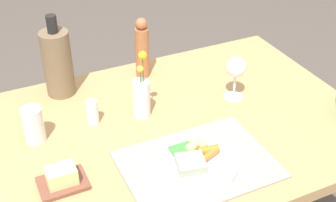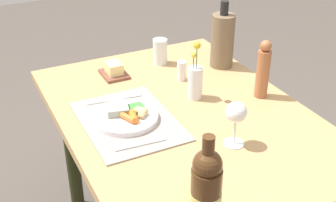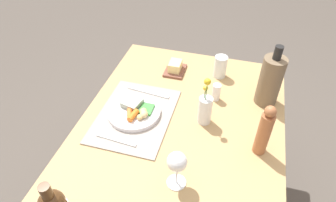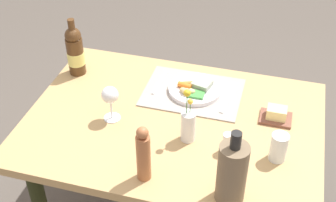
# 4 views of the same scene
# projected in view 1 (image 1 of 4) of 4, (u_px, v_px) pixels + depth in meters

# --- Properties ---
(dining_table) EXTENTS (1.21, 0.86, 0.72)m
(dining_table) POSITION_uv_depth(u_px,v_px,m) (177.00, 146.00, 1.55)
(dining_table) COLOR tan
(dining_table) RESTS_ON ground_plane
(placemat) EXTENTS (0.43, 0.31, 0.01)m
(placemat) POSITION_uv_depth(u_px,v_px,m) (198.00, 164.00, 1.33)
(placemat) COLOR gray
(placemat) RESTS_ON dining_table
(dinner_plate) EXTENTS (0.23, 0.23, 0.05)m
(dinner_plate) POSITION_uv_depth(u_px,v_px,m) (196.00, 161.00, 1.31)
(dinner_plate) COLOR white
(dinner_plate) RESTS_ON placemat
(fork) EXTENTS (0.04, 0.22, 0.00)m
(fork) POSITION_uv_depth(u_px,v_px,m) (145.00, 178.00, 1.27)
(fork) COLOR silver
(fork) RESTS_ON placemat
(knife) EXTENTS (0.03, 0.17, 0.00)m
(knife) POSITION_uv_depth(u_px,v_px,m) (249.00, 152.00, 1.36)
(knife) COLOR silver
(knife) RESTS_ON placemat
(butter_dish) EXTENTS (0.13, 0.10, 0.06)m
(butter_dish) POSITION_uv_depth(u_px,v_px,m) (62.00, 179.00, 1.25)
(butter_dish) COLOR brown
(butter_dish) RESTS_ON dining_table
(flower_vase) EXTENTS (0.06, 0.06, 0.24)m
(flower_vase) POSITION_uv_depth(u_px,v_px,m) (141.00, 96.00, 1.49)
(flower_vase) COLOR silver
(flower_vase) RESTS_ON dining_table
(salt_shaker) EXTENTS (0.04, 0.04, 0.08)m
(salt_shaker) POSITION_uv_depth(u_px,v_px,m) (92.00, 112.00, 1.48)
(salt_shaker) COLOR white
(salt_shaker) RESTS_ON dining_table
(pepper_mill) EXTENTS (0.05, 0.05, 0.23)m
(pepper_mill) POSITION_uv_depth(u_px,v_px,m) (142.00, 49.00, 1.69)
(pepper_mill) COLOR #A3613A
(pepper_mill) RESTS_ON dining_table
(water_tumbler) EXTENTS (0.06, 0.06, 0.11)m
(water_tumbler) POSITION_uv_depth(u_px,v_px,m) (34.00, 127.00, 1.40)
(water_tumbler) COLOR silver
(water_tumbler) RESTS_ON dining_table
(cooler_bottle) EXTENTS (0.10, 0.10, 0.29)m
(cooler_bottle) POSITION_uv_depth(u_px,v_px,m) (58.00, 62.00, 1.58)
(cooler_bottle) COLOR brown
(cooler_bottle) RESTS_ON dining_table
(wine_glass) EXTENTS (0.07, 0.07, 0.16)m
(wine_glass) POSITION_uv_depth(u_px,v_px,m) (236.00, 69.00, 1.56)
(wine_glass) COLOR white
(wine_glass) RESTS_ON dining_table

